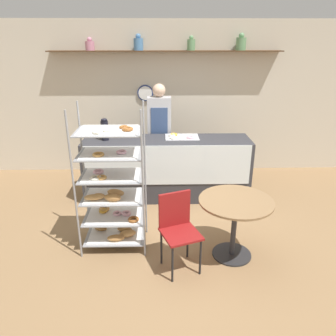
% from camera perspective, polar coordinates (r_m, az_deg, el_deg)
% --- Properties ---
extents(ground_plane, '(14.00, 14.00, 0.00)m').
position_cam_1_polar(ground_plane, '(4.26, 0.14, -12.43)').
color(ground_plane, olive).
extents(back_wall, '(10.00, 0.30, 2.70)m').
position_cam_1_polar(back_wall, '(6.09, -0.43, 12.04)').
color(back_wall, beige).
rests_on(back_wall, ground_plane).
extents(display_counter, '(2.56, 0.65, 0.95)m').
position_cam_1_polar(display_counter, '(5.17, -0.20, -0.03)').
color(display_counter, '#333338').
rests_on(display_counter, ground_plane).
extents(pastry_rack, '(0.77, 0.52, 1.73)m').
position_cam_1_polar(pastry_rack, '(3.87, -9.71, -3.83)').
color(pastry_rack, gray).
rests_on(pastry_rack, ground_plane).
extents(person_worker, '(0.38, 0.23, 1.72)m').
position_cam_1_polar(person_worker, '(5.48, -1.51, 6.45)').
color(person_worker, '#282833').
rests_on(person_worker, ground_plane).
extents(cafe_table, '(0.83, 0.83, 0.72)m').
position_cam_1_polar(cafe_table, '(3.78, 11.60, -7.81)').
color(cafe_table, '#262628').
rests_on(cafe_table, ground_plane).
extents(cafe_chair, '(0.49, 0.49, 0.86)m').
position_cam_1_polar(cafe_chair, '(3.58, 1.69, -9.69)').
color(cafe_chair, black).
rests_on(cafe_chair, ground_plane).
extents(coffee_carafe, '(0.11, 0.11, 0.33)m').
position_cam_1_polar(coffee_carafe, '(5.03, -10.96, 6.60)').
color(coffee_carafe, black).
rests_on(coffee_carafe, display_counter).
extents(donut_tray_counter, '(0.51, 0.36, 0.05)m').
position_cam_1_polar(donut_tray_counter, '(5.10, 2.10, 5.48)').
color(donut_tray_counter, silver).
rests_on(donut_tray_counter, display_counter).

